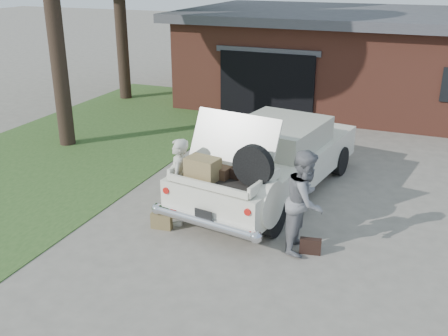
% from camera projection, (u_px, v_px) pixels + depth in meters
% --- Properties ---
extents(ground, '(90.00, 90.00, 0.00)m').
position_uv_depth(ground, '(212.00, 231.00, 10.19)').
color(ground, gray).
rests_on(ground, ground).
extents(grass_strip, '(6.00, 16.00, 0.02)m').
position_uv_depth(grass_strip, '(75.00, 149.00, 14.71)').
color(grass_strip, '#2D4C1E').
rests_on(grass_strip, ground).
extents(house, '(12.80, 7.80, 3.30)m').
position_uv_depth(house, '(361.00, 57.00, 19.14)').
color(house, brown).
rests_on(house, ground).
extents(sedan, '(2.99, 5.82, 2.20)m').
position_uv_depth(sedan, '(271.00, 159.00, 11.61)').
color(sedan, white).
rests_on(sedan, ground).
extents(woman_left, '(0.60, 0.74, 1.76)m').
position_uv_depth(woman_left, '(179.00, 182.00, 10.23)').
color(woman_left, beige).
rests_on(woman_left, ground).
extents(woman_right, '(0.72, 0.92, 1.89)m').
position_uv_depth(woman_right, '(305.00, 201.00, 9.24)').
color(woman_right, gray).
rests_on(woman_right, ground).
extents(suitcase_left, '(0.43, 0.17, 0.32)m').
position_uv_depth(suitcase_left, '(161.00, 221.00, 10.23)').
color(suitcase_left, olive).
rests_on(suitcase_left, ground).
extents(suitcase_right, '(0.40, 0.18, 0.29)m').
position_uv_depth(suitcase_right, '(310.00, 246.00, 9.35)').
color(suitcase_right, black).
rests_on(suitcase_right, ground).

